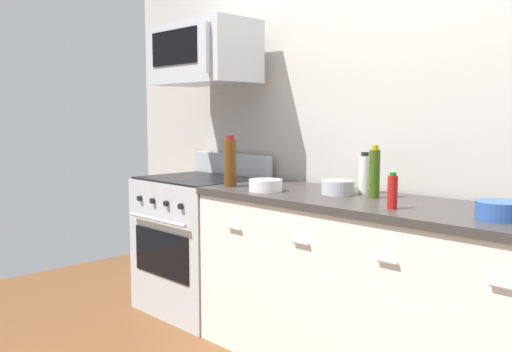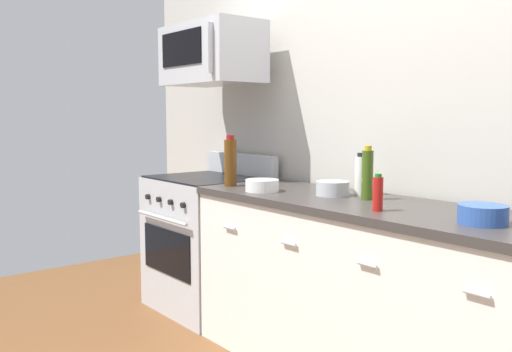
# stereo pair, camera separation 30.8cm
# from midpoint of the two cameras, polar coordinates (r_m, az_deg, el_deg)

# --- Properties ---
(back_wall) EXTENTS (5.19, 0.10, 2.70)m
(back_wall) POSITION_cam_midpoint_polar(r_m,az_deg,el_deg) (3.03, 14.50, 6.33)
(back_wall) COLOR #B7B2A8
(back_wall) RESTS_ON ground_plane
(counter_unit) EXTENTS (2.10, 0.66, 0.92)m
(counter_unit) POSITION_cam_midpoint_polar(r_m,az_deg,el_deg) (2.83, 9.61, -11.85)
(counter_unit) COLOR silver
(counter_unit) RESTS_ON ground_plane
(range_oven) EXTENTS (0.76, 0.69, 1.07)m
(range_oven) POSITION_cam_midpoint_polar(r_m,az_deg,el_deg) (3.81, -8.13, -6.95)
(range_oven) COLOR #B7BABF
(range_oven) RESTS_ON ground_plane
(microwave) EXTENTS (0.74, 0.44, 0.40)m
(microwave) POSITION_cam_midpoint_polar(r_m,az_deg,el_deg) (3.76, -7.87, 12.53)
(microwave) COLOR #B7BABF
(bottle_vinegar_white) EXTENTS (0.06, 0.06, 0.22)m
(bottle_vinegar_white) POSITION_cam_midpoint_polar(r_m,az_deg,el_deg) (2.96, 8.39, 0.20)
(bottle_vinegar_white) COLOR silver
(bottle_vinegar_white) RESTS_ON countertop_slab
(bottle_wine_amber) EXTENTS (0.07, 0.07, 0.31)m
(bottle_wine_amber) POSITION_cam_midpoint_polar(r_m,az_deg,el_deg) (3.24, -5.45, 1.44)
(bottle_wine_amber) COLOR #59330F
(bottle_wine_amber) RESTS_ON countertop_slab
(bottle_olive_oil) EXTENTS (0.06, 0.06, 0.27)m
(bottle_olive_oil) POSITION_cam_midpoint_polar(r_m,az_deg,el_deg) (2.80, 9.22, 0.30)
(bottle_olive_oil) COLOR #385114
(bottle_olive_oil) RESTS_ON countertop_slab
(bottle_hot_sauce_red) EXTENTS (0.05, 0.05, 0.17)m
(bottle_hot_sauce_red) POSITION_cam_midpoint_polar(r_m,az_deg,el_deg) (2.49, 10.68, -1.64)
(bottle_hot_sauce_red) COLOR #B21914
(bottle_hot_sauce_red) RESTS_ON countertop_slab
(bowl_white_ceramic) EXTENTS (0.19, 0.19, 0.07)m
(bowl_white_ceramic) POSITION_cam_midpoint_polar(r_m,az_deg,el_deg) (3.03, -1.89, -0.95)
(bowl_white_ceramic) COLOR white
(bowl_white_ceramic) RESTS_ON countertop_slab
(bowl_blue_mixing) EXTENTS (0.19, 0.19, 0.07)m
(bowl_blue_mixing) POSITION_cam_midpoint_polar(r_m,az_deg,el_deg) (2.35, 20.73, -3.37)
(bowl_blue_mixing) COLOR #2D519E
(bowl_blue_mixing) RESTS_ON countertop_slab
(bowl_steel_prep) EXTENTS (0.18, 0.18, 0.08)m
(bowl_steel_prep) POSITION_cam_midpoint_polar(r_m,az_deg,el_deg) (2.92, 5.59, -1.17)
(bowl_steel_prep) COLOR #B2B5BA
(bowl_steel_prep) RESTS_ON countertop_slab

